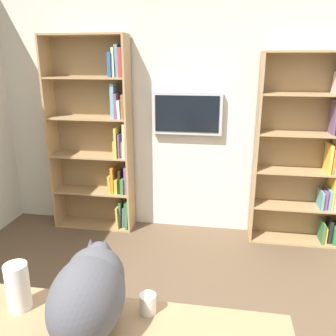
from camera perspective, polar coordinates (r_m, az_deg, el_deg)
The scene contains 7 objects.
wall_back at distance 3.83m, azimuth 4.25°, elevation 9.05°, with size 4.52×0.06×2.70m, color silver.
bookshelf_left at distance 3.83m, azimuth 23.00°, elevation 2.62°, with size 0.94×0.28×1.99m.
bookshelf_right at distance 3.94m, azimuth -11.21°, elevation 4.96°, with size 0.92×0.28×2.17m.
wall_mounted_tv at distance 3.75m, azimuth 3.18°, elevation 9.02°, with size 0.76×0.07×0.46m.
cat at distance 1.62m, azimuth -12.85°, elevation -19.33°, with size 0.31×0.57×0.38m.
paper_towel_roll at distance 1.88m, azimuth -23.65°, elevation -17.60°, with size 0.11×0.11×0.24m, color white.
coffee_mug at distance 1.76m, azimuth -3.37°, elevation -21.54°, with size 0.08×0.08×0.10m, color white.
Camera 1 is at (-0.33, 1.54, 1.89)m, focal length 36.72 mm.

